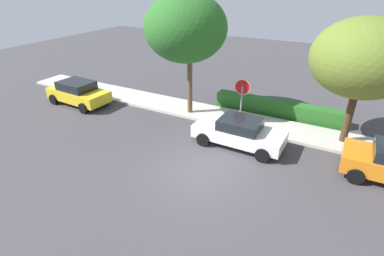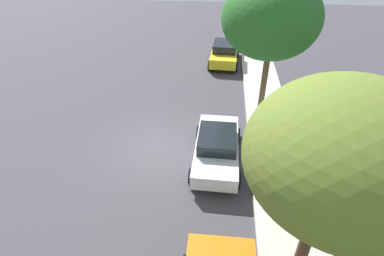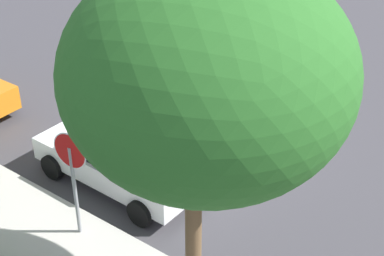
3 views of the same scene
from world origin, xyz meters
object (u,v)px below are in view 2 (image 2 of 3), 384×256
object	(u,v)px
parked_car_white	(217,147)
parked_car_yellow	(225,53)
street_tree_mid_block	(271,19)
street_tree_near_corner	(345,157)
stop_sign	(268,118)

from	to	relation	value
parked_car_white	parked_car_yellow	distance (m)	10.68
street_tree_mid_block	street_tree_near_corner	bearing A→B (deg)	5.32
street_tree_near_corner	street_tree_mid_block	xyz separation A→B (m)	(-8.35, -0.78, 0.76)
stop_sign	parked_car_yellow	size ratio (longest dim) A/B	0.64
parked_car_white	street_tree_mid_block	world-z (taller)	street_tree_mid_block
parked_car_yellow	street_tree_mid_block	world-z (taller)	street_tree_mid_block
street_tree_near_corner	street_tree_mid_block	world-z (taller)	street_tree_mid_block
stop_sign	parked_car_white	size ratio (longest dim) A/B	0.61
parked_car_yellow	street_tree_near_corner	bearing A→B (deg)	9.96
street_tree_mid_block	stop_sign	bearing A→B (deg)	-0.70
stop_sign	parked_car_yellow	distance (m)	10.24
parked_car_white	street_tree_mid_block	bearing A→B (deg)	153.18
street_tree_mid_block	parked_car_yellow	bearing A→B (deg)	-164.45
parked_car_white	street_tree_mid_block	size ratio (longest dim) A/B	0.64
parked_car_yellow	stop_sign	bearing A→B (deg)	10.33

